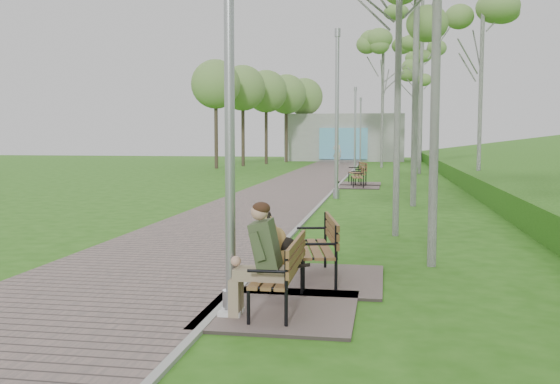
{
  "coord_description": "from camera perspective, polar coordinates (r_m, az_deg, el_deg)",
  "views": [
    {
      "loc": [
        1.97,
        -3.73,
        2.14
      ],
      "look_at": [
        0.08,
        7.46,
        1.11
      ],
      "focal_mm": 40.0,
      "sensor_mm": 36.0,
      "label": 1
    }
  ],
  "objects": [
    {
      "name": "bench_second",
      "position": [
        9.28,
        3.26,
        -6.78
      ],
      "size": [
        1.9,
        2.11,
        1.17
      ],
      "color": "#6A5A56",
      "rests_on": "ground"
    },
    {
      "name": "birch_distant_a",
      "position": [
        43.04,
        9.4,
        11.45
      ],
      "size": [
        2.56,
        2.56,
        8.8
      ],
      "color": "silver",
      "rests_on": "ground"
    },
    {
      "name": "lamp_post_far",
      "position": [
        45.88,
        7.37,
        5.31
      ],
      "size": [
        0.19,
        0.19,
        4.91
      ],
      "color": "#9EA0A6",
      "rests_on": "ground"
    },
    {
      "name": "birch_far_b",
      "position": [
        36.56,
        12.89,
        15.6
      ],
      "size": [
        2.92,
        2.92,
        11.27
      ],
      "color": "silver",
      "rests_on": "ground"
    },
    {
      "name": "bench_far",
      "position": [
        27.75,
        7.07,
        1.17
      ],
      "size": [
        1.98,
        2.2,
        1.22
      ],
      "color": "#6A5A56",
      "rests_on": "ground"
    },
    {
      "name": "walkway",
      "position": [
        25.59,
        1.21,
        0.41
      ],
      "size": [
        3.5,
        67.0,
        0.04
      ],
      "primitive_type": "cube",
      "color": "#6A5A56",
      "rests_on": "ground"
    },
    {
      "name": "lamp_post_third",
      "position": [
        35.55,
        6.88,
        5.34
      ],
      "size": [
        0.19,
        0.19,
        4.88
      ],
      "color": "#9EA0A6",
      "rests_on": "ground"
    },
    {
      "name": "bench_main",
      "position": [
        7.61,
        -0.71,
        -7.68
      ],
      "size": [
        1.82,
        2.02,
        1.59
      ],
      "color": "#6A5A56",
      "rests_on": "ground"
    },
    {
      "name": "lamp_post_second",
      "position": [
        21.29,
        5.22,
        6.57
      ],
      "size": [
        0.22,
        0.22,
        5.71
      ],
      "color": "#9EA0A6",
      "rests_on": "ground"
    },
    {
      "name": "birch_far_c",
      "position": [
        43.42,
        12.56,
        10.7
      ],
      "size": [
        2.26,
        2.26,
        8.18
      ],
      "color": "silver",
      "rests_on": "ground"
    },
    {
      "name": "lamp_post_near",
      "position": [
        7.33,
        -4.63,
        7.24
      ],
      "size": [
        0.2,
        0.2,
        5.15
      ],
      "color": "#9EA0A6",
      "rests_on": "ground"
    },
    {
      "name": "building_north",
      "position": [
        54.81,
        5.99,
        4.97
      ],
      "size": [
        10.0,
        5.2,
        4.0
      ],
      "color": "#9E9E99",
      "rests_on": "ground"
    },
    {
      "name": "bench_third",
      "position": [
        26.07,
        7.09,
        0.85
      ],
      "size": [
        1.75,
        1.95,
        1.08
      ],
      "color": "#6A5A56",
      "rests_on": "ground"
    },
    {
      "name": "kerb",
      "position": [
        25.39,
        5.12,
        0.36
      ],
      "size": [
        0.1,
        67.0,
        0.05
      ],
      "primitive_type": "cube",
      "color": "#999993",
      "rests_on": "ground"
    },
    {
      "name": "birch_distant_b",
      "position": [
        53.92,
        12.9,
        12.5
      ],
      "size": [
        2.9,
        2.9,
        11.65
      ],
      "color": "silver",
      "rests_on": "ground"
    },
    {
      "name": "birch_far_a",
      "position": [
        25.38,
        18.04,
        14.51
      ],
      "size": [
        2.61,
        2.61,
        8.12
      ],
      "color": "silver",
      "rests_on": "ground"
    },
    {
      "name": "pedestrian_near",
      "position": [
        46.76,
        5.25,
        3.65
      ],
      "size": [
        0.79,
        0.65,
        1.86
      ],
      "primitive_type": "imported",
      "rotation": [
        0.0,
        0.0,
        2.78
      ],
      "color": "silver",
      "rests_on": "ground"
    }
  ]
}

